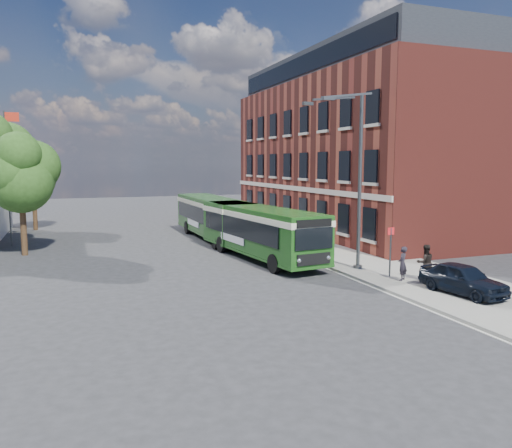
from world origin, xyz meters
name	(u,v)px	position (x,y,z in m)	size (l,w,h in m)	color
ground	(251,271)	(0.00, 0.00, 0.00)	(120.00, 120.00, 0.00)	#29292C
pavement	(304,240)	(7.00, 8.00, 0.07)	(6.00, 48.00, 0.15)	gray
kerb_line	(265,243)	(3.95, 8.00, 0.01)	(0.12, 48.00, 0.01)	beige
brick_office	(360,146)	(14.00, 12.00, 6.97)	(12.10, 26.00, 14.20)	maroon
flagpole	(8,173)	(-12.45, 13.00, 4.94)	(0.95, 0.10, 9.00)	#3B3E41
street_lamp	(354,179)	(4.84, -2.00, 4.79)	(2.96, 2.38, 9.00)	#3B3E41
bus_stop_sign	(390,249)	(5.60, -4.20, 1.51)	(0.35, 0.08, 2.52)	#3B3E41
bus_front	(259,228)	(1.61, 2.97, 1.83)	(3.87, 11.74, 3.02)	#1B4C16
bus_rear	(213,214)	(1.17, 11.26, 1.83)	(2.81, 12.53, 3.02)	#204C19
parked_car	(463,279)	(6.50, -7.99, 0.80)	(1.54, 3.82, 1.30)	black
pedestrian_a	(403,264)	(5.66, -5.09, 0.95)	(0.58, 0.38, 1.59)	black
pedestrian_b	(425,263)	(6.61, -5.50, 1.00)	(0.83, 0.64, 1.70)	black
tree_left	(21,172)	(-11.33, 8.90, 5.02)	(4.38, 4.17, 7.40)	#332312
tree_right	(33,173)	(-11.40, 21.29, 4.79)	(4.19, 3.98, 7.07)	#332312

